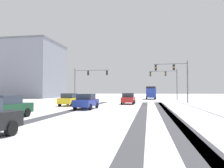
# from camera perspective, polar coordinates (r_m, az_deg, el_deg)

# --- Properties ---
(wheel_track_left_lane) EXTENTS (1.12, 33.38, 0.01)m
(wheel_track_left_lane) POSITION_cam_1_polar(r_m,az_deg,el_deg) (21.48, -10.49, -6.97)
(wheel_track_left_lane) COLOR #424247
(wheel_track_left_lane) RESTS_ON ground
(wheel_track_right_lane) EXTENTS (0.74, 33.38, 0.01)m
(wheel_track_right_lane) POSITION_cam_1_polar(r_m,az_deg,el_deg) (20.25, 15.22, -7.24)
(wheel_track_right_lane) COLOR #424247
(wheel_track_right_lane) RESTS_ON ground
(wheel_track_center) EXTENTS (1.12, 33.38, 0.01)m
(wheel_track_center) POSITION_cam_1_polar(r_m,az_deg,el_deg) (20.22, 14.03, -7.26)
(wheel_track_center) COLOR #424247
(wheel_track_center) RESTS_ON ground
(wheel_track_oncoming) EXTENTS (0.84, 33.38, 0.01)m
(wheel_track_oncoming) POSITION_cam_1_polar(r_m,az_deg,el_deg) (20.17, 8.25, -7.31)
(wheel_track_oncoming) COLOR #424247
(wheel_track_oncoming) RESTS_ON ground
(traffic_signal_near_right) EXTENTS (5.01, 0.60, 6.50)m
(traffic_signal_near_right) POSITION_cam_1_polar(r_m,az_deg,el_deg) (33.73, 16.82, 2.73)
(traffic_signal_near_right) COLOR #56565B
(traffic_signal_near_right) RESTS_ON ground
(traffic_signal_far_right) EXTENTS (5.78, 0.56, 6.50)m
(traffic_signal_far_right) POSITION_cam_1_polar(r_m,az_deg,el_deg) (45.59, 14.62, 1.55)
(traffic_signal_far_right) COLOR #56565B
(traffic_signal_far_right) RESTS_ON ground
(traffic_signal_far_left) EXTENTS (7.18, 0.44, 6.50)m
(traffic_signal_far_left) POSITION_cam_1_polar(r_m,az_deg,el_deg) (43.13, -6.86, 1.78)
(traffic_signal_far_left) COLOR #56565B
(traffic_signal_far_left) RESTS_ON ground
(car_red_lead) EXTENTS (1.88, 4.12, 1.62)m
(car_red_lead) POSITION_cam_1_polar(r_m,az_deg,el_deg) (31.16, 4.42, -3.93)
(car_red_lead) COLOR red
(car_red_lead) RESTS_ON ground
(car_yellow_cab_second) EXTENTS (1.93, 4.15, 1.62)m
(car_yellow_cab_second) POSITION_cam_1_polar(r_m,az_deg,el_deg) (28.10, -11.36, -4.11)
(car_yellow_cab_second) COLOR yellow
(car_yellow_cab_second) RESTS_ON ground
(car_blue_third) EXTENTS (1.89, 4.13, 1.62)m
(car_blue_third) POSITION_cam_1_polar(r_m,az_deg,el_deg) (22.65, -6.93, -4.67)
(car_blue_third) COLOR #233899
(car_blue_third) RESTS_ON ground
(car_dark_green_fourth) EXTENTS (2.01, 4.19, 1.62)m
(car_dark_green_fourth) POSITION_cam_1_polar(r_m,az_deg,el_deg) (16.32, -26.93, -5.53)
(car_dark_green_fourth) COLOR #194C2D
(car_dark_green_fourth) RESTS_ON ground
(box_truck_delivery) EXTENTS (2.40, 7.44, 3.02)m
(box_truck_delivery) POSITION_cam_1_polar(r_m,az_deg,el_deg) (51.97, 10.42, -2.21)
(box_truck_delivery) COLOR #233899
(box_truck_delivery) RESTS_ON ground
(office_building_far_left_block) EXTENTS (19.51, 15.92, 16.10)m
(office_building_far_left_block) POSITION_cam_1_polar(r_m,az_deg,el_deg) (67.37, -22.26, 3.44)
(office_building_far_left_block) COLOR gray
(office_building_far_left_block) RESTS_ON ground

